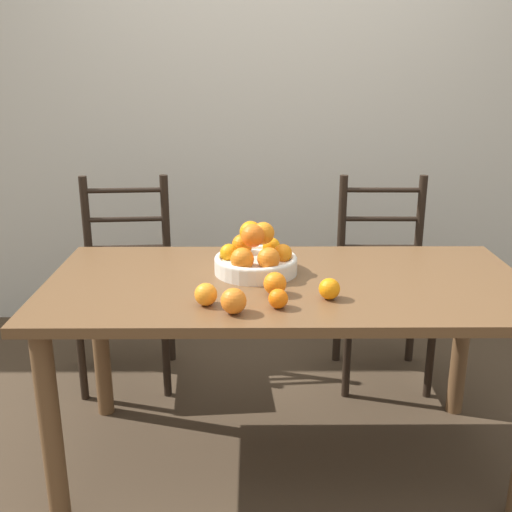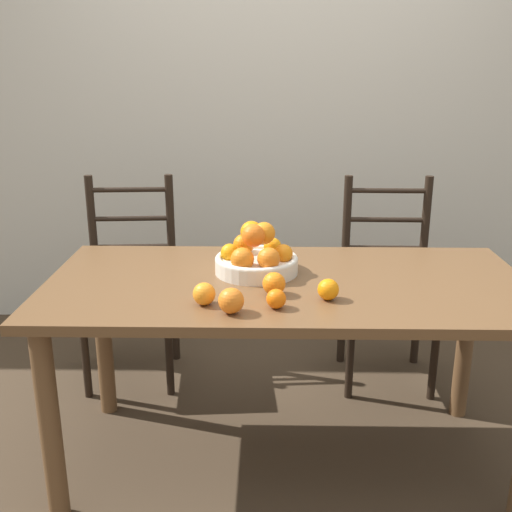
% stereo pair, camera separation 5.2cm
% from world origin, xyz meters
% --- Properties ---
extents(ground_plane, '(12.00, 12.00, 0.00)m').
position_xyz_m(ground_plane, '(0.00, 0.00, 0.00)').
color(ground_plane, '#423323').
extents(wall_back, '(8.00, 0.06, 2.60)m').
position_xyz_m(wall_back, '(0.00, 1.42, 1.30)').
color(wall_back, beige).
rests_on(wall_back, ground_plane).
extents(dining_table, '(1.71, 0.82, 0.74)m').
position_xyz_m(dining_table, '(0.00, 0.00, 0.64)').
color(dining_table, brown).
rests_on(dining_table, ground_plane).
extents(fruit_bowl, '(0.30, 0.30, 0.19)m').
position_xyz_m(fruit_bowl, '(-0.11, 0.08, 0.80)').
color(fruit_bowl, silver).
rests_on(fruit_bowl, dining_table).
extents(orange_loose_0, '(0.08, 0.08, 0.08)m').
position_xyz_m(orange_loose_0, '(-0.18, -0.30, 0.78)').
color(orange_loose_0, orange).
rests_on(orange_loose_0, dining_table).
extents(orange_loose_1, '(0.06, 0.06, 0.06)m').
position_xyz_m(orange_loose_1, '(-0.04, -0.26, 0.77)').
color(orange_loose_1, orange).
rests_on(orange_loose_1, dining_table).
extents(orange_loose_2, '(0.07, 0.07, 0.07)m').
position_xyz_m(orange_loose_2, '(-0.27, -0.24, 0.78)').
color(orange_loose_2, orange).
rests_on(orange_loose_2, dining_table).
extents(orange_loose_3, '(0.08, 0.08, 0.08)m').
position_xyz_m(orange_loose_3, '(-0.05, -0.14, 0.78)').
color(orange_loose_3, orange).
rests_on(orange_loose_3, dining_table).
extents(orange_loose_4, '(0.07, 0.07, 0.07)m').
position_xyz_m(orange_loose_4, '(0.13, -0.18, 0.78)').
color(orange_loose_4, orange).
rests_on(orange_loose_4, dining_table).
extents(chair_left, '(0.45, 0.43, 0.97)m').
position_xyz_m(chair_left, '(-0.73, 0.68, 0.47)').
color(chair_left, black).
rests_on(chair_left, ground_plane).
extents(chair_right, '(0.43, 0.41, 0.97)m').
position_xyz_m(chair_right, '(0.50, 0.68, 0.47)').
color(chair_right, black).
rests_on(chair_right, ground_plane).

